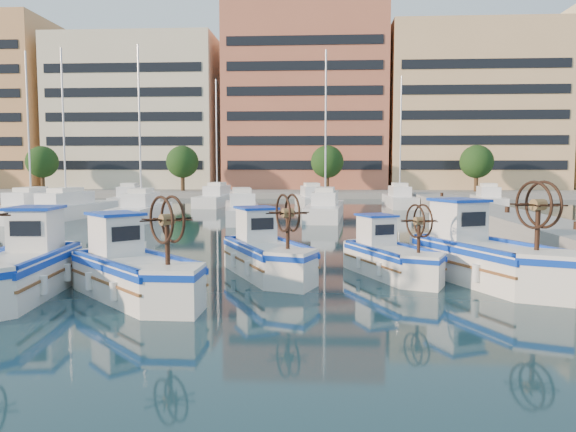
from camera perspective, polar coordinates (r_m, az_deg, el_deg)
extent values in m
plane|color=#183640|center=(16.43, -8.53, -7.54)|extent=(300.00, 300.00, 0.00)
cube|color=gray|center=(25.74, 25.43, -2.07)|extent=(3.00, 60.00, 1.20)
cube|color=gray|center=(82.82, 1.13, 2.75)|extent=(180.00, 40.00, 0.60)
cube|color=beige|center=(85.22, -14.80, 9.92)|extent=(23.00, 14.00, 21.00)
cube|color=black|center=(78.62, -16.42, 10.31)|extent=(21.16, 0.12, 18.90)
cube|color=#BC6549|center=(81.28, 1.81, 11.74)|extent=(22.00, 14.00, 25.00)
cube|color=black|center=(74.34, 1.65, 12.38)|extent=(20.24, 0.12, 22.50)
cube|color=#EEBE84|center=(83.67, 18.02, 10.28)|extent=(23.00, 14.00, 22.00)
cube|color=black|center=(76.94, 19.35, 10.73)|extent=(21.16, 0.12, 19.80)
cylinder|color=#3F2B19|center=(77.73, -23.64, 3.07)|extent=(0.50, 0.50, 3.00)
sphere|color=#204418|center=(77.70, -23.71, 5.06)|extent=(4.00, 4.00, 4.00)
cylinder|color=#3F2B19|center=(71.36, -10.64, 3.27)|extent=(0.50, 0.50, 3.00)
sphere|color=#204418|center=(71.34, -10.68, 5.43)|extent=(4.00, 4.00, 4.00)
cylinder|color=#3F2B19|center=(69.22, 3.99, 3.29)|extent=(0.50, 0.50, 3.00)
sphere|color=#204418|center=(69.19, 4.01, 5.52)|extent=(4.00, 4.00, 4.00)
cylinder|color=#3F2B19|center=(71.68, 18.56, 3.10)|extent=(0.50, 0.50, 3.00)
sphere|color=#204418|center=(71.65, 18.62, 5.26)|extent=(4.00, 4.00, 4.00)
cube|color=white|center=(43.30, -24.60, 0.50)|extent=(2.55, 10.16, 1.00)
cylinder|color=silver|center=(43.26, -24.87, 7.79)|extent=(0.12, 0.12, 11.00)
cube|color=white|center=(41.30, -21.58, 0.41)|extent=(3.62, 10.53, 1.00)
cylinder|color=silver|center=(41.26, -21.83, 8.05)|extent=(0.12, 0.12, 11.00)
cube|color=white|center=(38.63, -14.66, 0.31)|extent=(2.44, 8.19, 1.00)
cylinder|color=silver|center=(38.58, -14.84, 8.47)|extent=(0.12, 0.12, 11.00)
cube|color=white|center=(38.24, -4.71, 0.41)|extent=(3.92, 10.56, 1.00)
cube|color=white|center=(39.08, 3.80, 0.51)|extent=(2.90, 9.94, 1.00)
cylinder|color=silver|center=(39.03, 3.84, 8.58)|extent=(0.12, 0.12, 11.00)
cube|color=white|center=(51.64, -15.75, 1.42)|extent=(3.32, 8.42, 1.00)
cube|color=white|center=(52.15, -7.20, 1.61)|extent=(2.86, 9.13, 1.00)
cylinder|color=silver|center=(52.12, -7.27, 7.65)|extent=(0.12, 0.12, 11.00)
cube|color=white|center=(50.05, 2.41, 1.50)|extent=(3.44, 8.66, 1.00)
cube|color=white|center=(50.98, 11.26, 1.47)|extent=(2.28, 7.88, 1.00)
cylinder|color=silver|center=(50.95, 11.36, 7.66)|extent=(0.12, 0.12, 11.00)
cube|color=white|center=(51.99, 19.66, 1.34)|extent=(3.16, 7.56, 1.00)
cube|color=white|center=(17.12, -25.74, -5.56)|extent=(2.34, 4.66, 1.12)
cube|color=#0E37B8|center=(17.05, -25.79, -4.14)|extent=(2.41, 4.80, 0.17)
cube|color=blue|center=(17.06, -25.78, -4.37)|extent=(1.88, 4.17, 0.06)
cube|color=white|center=(18.13, -24.24, -1.26)|extent=(1.30, 1.50, 1.18)
cube|color=#0E37B8|center=(18.08, -24.31, 0.77)|extent=(1.48, 1.67, 0.09)
cube|color=white|center=(15.82, -15.22, -6.19)|extent=(4.26, 4.33, 1.06)
cube|color=#0E37B8|center=(15.75, -15.25, -4.74)|extent=(4.39, 4.46, 0.16)
cube|color=blue|center=(15.76, -15.24, -4.97)|extent=(3.67, 3.74, 0.06)
cube|color=white|center=(16.75, -17.07, -1.85)|extent=(1.71, 1.72, 1.11)
cube|color=#0E37B8|center=(16.69, -17.12, 0.22)|extent=(1.93, 1.93, 0.08)
cylinder|color=#331E14|center=(14.03, -12.14, -2.91)|extent=(0.12, 0.12, 1.17)
cylinder|color=brown|center=(13.95, -12.19, -0.35)|extent=(0.43, 0.43, 0.28)
torus|color=#331E14|center=(13.88, -12.74, -0.39)|extent=(0.87, 0.90, 1.18)
torus|color=#331E14|center=(14.03, -11.65, -0.32)|extent=(0.87, 0.90, 1.18)
cube|color=white|center=(18.39, -2.07, -4.51)|extent=(3.34, 4.47, 1.03)
cube|color=#0E37B8|center=(18.33, -2.07, -3.31)|extent=(3.44, 4.60, 0.16)
cube|color=blue|center=(18.33, -2.07, -3.50)|extent=(2.82, 3.93, 0.06)
cube|color=white|center=(19.35, -3.25, -0.90)|extent=(1.52, 1.61, 1.08)
cube|color=#0E37B8|center=(19.29, -3.26, 0.83)|extent=(1.71, 1.80, 0.08)
cylinder|color=#331E14|center=(16.60, -0.03, -1.77)|extent=(0.12, 0.12, 1.13)
cylinder|color=brown|center=(16.54, -0.03, 0.32)|extent=(0.40, 0.38, 0.27)
torus|color=#331E14|center=(16.49, -0.50, 0.30)|extent=(0.55, 1.06, 1.14)
torus|color=#331E14|center=(16.60, 0.44, 0.33)|extent=(0.55, 1.06, 1.14)
cube|color=white|center=(18.62, 10.46, -4.65)|extent=(2.88, 3.97, 0.91)
cube|color=#0E37B8|center=(18.57, 10.48, -3.60)|extent=(2.96, 4.09, 0.14)
cube|color=blue|center=(18.58, 10.48, -3.77)|extent=(2.42, 3.50, 0.05)
cube|color=white|center=(19.39, 8.96, -1.46)|extent=(1.32, 1.41, 0.96)
cube|color=#0E37B8|center=(19.34, 8.98, 0.07)|extent=(1.49, 1.59, 0.07)
cylinder|color=#331E14|center=(17.16, 13.14, -2.28)|extent=(0.10, 0.10, 1.01)
cylinder|color=brown|center=(17.11, 13.18, -0.49)|extent=(0.35, 0.33, 0.24)
torus|color=#331E14|center=(17.04, 12.81, -0.50)|extent=(0.46, 0.96, 1.02)
torus|color=#331E14|center=(17.18, 13.54, -0.47)|extent=(0.46, 0.96, 1.02)
cube|color=white|center=(18.31, 19.41, -4.59)|extent=(3.78, 5.15, 1.18)
cube|color=#0E37B8|center=(18.24, 19.45, -3.20)|extent=(3.89, 5.30, 0.18)
cube|color=blue|center=(18.25, 19.44, -3.42)|extent=(3.18, 4.53, 0.07)
cube|color=white|center=(19.20, 16.93, -0.45)|extent=(1.73, 1.84, 1.24)
cube|color=#0E37B8|center=(19.15, 16.98, 1.57)|extent=(1.95, 2.06, 0.09)
cylinder|color=#331E14|center=(16.66, 24.01, -1.35)|extent=(0.14, 0.14, 1.31)
cylinder|color=brown|center=(16.60, 24.09, 1.05)|extent=(0.46, 0.43, 0.32)
torus|color=#331E14|center=(16.48, 23.67, 1.04)|extent=(0.61, 1.24, 1.32)
torus|color=#331E14|center=(16.72, 24.50, 1.06)|extent=(0.61, 1.24, 1.32)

